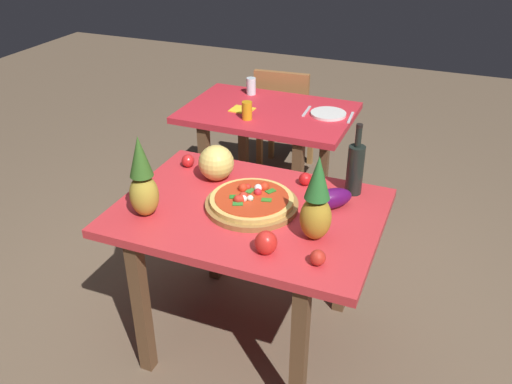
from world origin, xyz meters
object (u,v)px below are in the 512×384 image
object	(u,v)px
fork_utensil	(307,111)
drinking_glass_water	(251,86)
melon	(216,163)
napkin_folded	(242,110)
pineapple_left	(143,181)
knife_utensil	(351,118)
pineapple_right	(317,203)
pizza	(251,199)
tomato_near_board	(305,179)
display_table	(249,227)
eggplant	(331,199)
pizza_board	(252,205)
tomato_beside_pepper	(188,161)
bell_pepper	(266,243)
drinking_glass_juice	(247,111)
wine_bottle	(355,168)
background_table	(268,127)
tomato_by_bottle	(318,258)
dining_chair	(284,116)
dinner_plate	(328,114)

from	to	relation	value
fork_utensil	drinking_glass_water	bearing A→B (deg)	155.85
melon	napkin_folded	bearing A→B (deg)	105.69
pineapple_left	knife_utensil	bearing A→B (deg)	68.43
pineapple_right	melon	distance (m)	0.66
pizza	pineapple_left	world-z (taller)	pineapple_left
melon	tomato_near_board	distance (m)	0.43
display_table	drinking_glass_water	size ratio (longest dim) A/B	10.20
eggplant	pineapple_left	bearing A→B (deg)	-154.06
pizza_board	tomato_beside_pepper	world-z (taller)	tomato_beside_pepper
fork_utensil	knife_utensil	distance (m)	0.28
bell_pepper	drinking_glass_juice	distance (m)	1.37
bell_pepper	tomato_beside_pepper	distance (m)	0.82
display_table	melon	distance (m)	0.37
drinking_glass_juice	napkin_folded	xyz separation A→B (m)	(-0.09, 0.13, -0.05)
pizza	wine_bottle	xyz separation A→B (m)	(0.39, 0.29, 0.09)
drinking_glass_juice	knife_utensil	distance (m)	0.63
background_table	pineapple_left	distance (m)	1.39
background_table	drinking_glass_juice	bearing A→B (deg)	-108.10
bell_pepper	tomato_by_bottle	bearing A→B (deg)	-0.08
display_table	tomato_by_bottle	world-z (taller)	tomato_by_bottle
dining_chair	fork_utensil	bearing A→B (deg)	117.37
dining_chair	drinking_glass_juice	size ratio (longest dim) A/B	7.75
melon	tomato_by_bottle	distance (m)	0.80
eggplant	knife_utensil	bearing A→B (deg)	98.60
pizza_board	tomato_near_board	xyz separation A→B (m)	(0.16, 0.28, 0.02)
drinking_glass_water	fork_utensil	distance (m)	0.48
pineapple_right	pizza_board	bearing A→B (deg)	159.29
bell_pepper	eggplant	size ratio (longest dim) A/B	0.48
display_table	wine_bottle	xyz separation A→B (m)	(0.39, 0.31, 0.23)
pizza_board	wine_bottle	size ratio (longest dim) A/B	1.21
melon	drinking_glass_water	world-z (taller)	melon
dining_chair	pineapple_right	world-z (taller)	pineapple_right
pizza_board	tomato_beside_pepper	size ratio (longest dim) A/B	6.39
wine_bottle	drinking_glass_water	size ratio (longest dim) A/B	3.01
drinking_glass_juice	display_table	bearing A→B (deg)	-66.67
tomato_near_board	fork_utensil	bearing A→B (deg)	106.90
dining_chair	tomato_by_bottle	bearing A→B (deg)	108.05
background_table	eggplant	xyz separation A→B (m)	(0.68, -1.01, 0.16)
pineapple_right	dinner_plate	xyz separation A→B (m)	(-0.30, 1.31, -0.15)
pizza	knife_utensil	xyz separation A→B (m)	(0.16, 1.19, -0.04)
display_table	background_table	distance (m)	1.20
bell_pepper	tomato_beside_pepper	size ratio (longest dim) A/B	1.50
pineapple_left	knife_utensil	xyz separation A→B (m)	(0.56, 1.42, -0.16)
pineapple_left	drinking_glass_water	bearing A→B (deg)	96.05
tomato_beside_pepper	tomato_by_bottle	world-z (taller)	tomato_beside_pepper
display_table	pizza_board	size ratio (longest dim) A/B	2.79
pizza	tomato_beside_pepper	bearing A→B (deg)	151.38
dinner_plate	napkin_folded	xyz separation A→B (m)	(-0.53, -0.13, -0.01)
tomato_beside_pepper	fork_utensil	size ratio (longest dim) A/B	0.36
dining_chair	pizza_board	xyz separation A→B (m)	(0.45, -1.72, 0.28)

